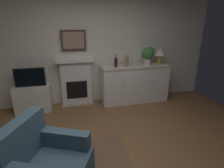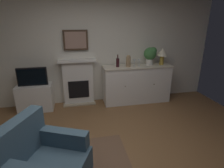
# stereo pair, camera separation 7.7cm
# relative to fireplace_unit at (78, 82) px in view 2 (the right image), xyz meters

# --- Properties ---
(ground_plane) EXTENTS (5.88, 4.64, 0.10)m
(ground_plane) POSITION_rel_fireplace_unit_xyz_m (0.44, -2.16, -0.60)
(ground_plane) COLOR brown
(ground_plane) RESTS_ON ground
(wall_rear) EXTENTS (5.88, 0.06, 2.67)m
(wall_rear) POSITION_rel_fireplace_unit_xyz_m (0.44, 0.13, 0.78)
(wall_rear) COLOR silver
(wall_rear) RESTS_ON ground_plane
(fireplace_unit) EXTENTS (0.87, 0.30, 1.10)m
(fireplace_unit) POSITION_rel_fireplace_unit_xyz_m (0.00, 0.00, 0.00)
(fireplace_unit) COLOR white
(fireplace_unit) RESTS_ON ground_plane
(framed_picture) EXTENTS (0.55, 0.04, 0.45)m
(framed_picture) POSITION_rel_fireplace_unit_xyz_m (-0.00, 0.05, 0.98)
(framed_picture) COLOR #473323
(sideboard_cabinet) EXTENTS (1.66, 0.49, 0.92)m
(sideboard_cabinet) POSITION_rel_fireplace_unit_xyz_m (1.41, -0.18, -0.09)
(sideboard_cabinet) COLOR white
(sideboard_cabinet) RESTS_ON ground_plane
(table_lamp) EXTENTS (0.26, 0.26, 0.40)m
(table_lamp) POSITION_rel_fireplace_unit_xyz_m (2.03, -0.18, 0.65)
(table_lamp) COLOR #B79338
(table_lamp) RESTS_ON sideboard_cabinet
(wine_bottle) EXTENTS (0.08, 0.08, 0.29)m
(wine_bottle) POSITION_rel_fireplace_unit_xyz_m (0.93, -0.19, 0.48)
(wine_bottle) COLOR #331419
(wine_bottle) RESTS_ON sideboard_cabinet
(wine_glass_left) EXTENTS (0.07, 0.07, 0.16)m
(wine_glass_left) POSITION_rel_fireplace_unit_xyz_m (1.33, -0.18, 0.50)
(wine_glass_left) COLOR silver
(wine_glass_left) RESTS_ON sideboard_cabinet
(wine_glass_center) EXTENTS (0.07, 0.07, 0.16)m
(wine_glass_center) POSITION_rel_fireplace_unit_xyz_m (1.44, -0.21, 0.50)
(wine_glass_center) COLOR silver
(wine_glass_center) RESTS_ON sideboard_cabinet
(vase_decorative) EXTENTS (0.11, 0.11, 0.28)m
(vase_decorative) POSITION_rel_fireplace_unit_xyz_m (1.17, -0.23, 0.51)
(vase_decorative) COLOR #9E7F5B
(vase_decorative) RESTS_ON sideboard_cabinet
(tv_cabinet) EXTENTS (0.75, 0.42, 0.60)m
(tv_cabinet) POSITION_rel_fireplace_unit_xyz_m (-0.97, -0.16, -0.25)
(tv_cabinet) COLOR white
(tv_cabinet) RESTS_ON ground_plane
(tv_set) EXTENTS (0.62, 0.07, 0.40)m
(tv_set) POSITION_rel_fireplace_unit_xyz_m (-0.97, -0.19, 0.25)
(tv_set) COLOR black
(tv_set) RESTS_ON tv_cabinet
(potted_plant_small) EXTENTS (0.30, 0.30, 0.43)m
(potted_plant_small) POSITION_rel_fireplace_unit_xyz_m (1.75, -0.13, 0.63)
(potted_plant_small) COLOR beige
(potted_plant_small) RESTS_ON sideboard_cabinet
(armchair) EXTENTS (1.05, 1.03, 0.92)m
(armchair) POSITION_rel_fireplace_unit_xyz_m (-0.48, -2.43, -0.17)
(armchair) COLOR #3F596B
(armchair) RESTS_ON ground_plane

